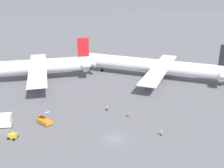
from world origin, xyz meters
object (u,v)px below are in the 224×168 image
Objects in this scene: ground_crew_marshaller_foreground at (129,114)px; pushback_tug at (76,66)px; gse_catering_truck_tall at (0,121)px; airliner_at_gate_left at (33,67)px; ground_crew_ramp_agent_by_cones at (161,133)px; gse_stair_truck_yellow at (44,120)px; ground_crew_wing_walker_right at (107,108)px; airliner_being_pushed at (155,66)px; gse_gpu_cart_small at (13,136)px.

pushback_tug is at bearing 100.49° from ground_crew_marshaller_foreground.
gse_catering_truck_tall is 33.74m from ground_crew_marshaller_foreground.
gse_catering_truck_tall is 3.55× the size of ground_crew_marshaller_foreground.
airliner_at_gate_left is 29.58× the size of ground_crew_ramp_agent_by_cones.
pushback_tug is 50.44m from gse_stair_truck_yellow.
pushback_tug reaches higher than ground_crew_marshaller_foreground.
ground_crew_wing_walker_right is (28.68, 2.88, -0.89)m from gse_catering_truck_tall.
pushback_tug is at bearing 145.25° from airliner_being_pushed.
pushback_tug is at bearing 69.05° from gse_gpu_cart_small.
airliner_at_gate_left reaches higher than gse_stair_truck_yellow.
airliner_being_pushed is 30.65× the size of ground_crew_marshaller_foreground.
gse_stair_truck_yellow reaches higher than pushback_tug.
pushback_tug is 1.27× the size of gse_catering_truck_tall.
gse_gpu_cart_small is at bearing -141.69° from gse_stair_truck_yellow.
gse_catering_truck_tall reaches higher than ground_crew_wing_walker_right.
gse_stair_truck_yellow is 30.44m from ground_crew_ramp_agent_by_cones.
airliner_at_gate_left is 0.93× the size of airliner_being_pushed.
gse_catering_truck_tall is (-7.04, -35.28, -3.80)m from airliner_at_gate_left.
airliner_being_pushed is 10.83× the size of gse_stair_truck_yellow.
airliner_at_gate_left is 29.25× the size of ground_crew_wing_walker_right.
gse_gpu_cart_small is (-49.68, -34.39, -4.10)m from airliner_being_pushed.
pushback_tug is 58.27m from gse_gpu_cart_small.
gse_catering_truck_tall is 7.59m from gse_gpu_cart_small.
ground_crew_wing_walker_right is at bearing -56.26° from airliner_at_gate_left.
gse_stair_truck_yellow reaches higher than gse_catering_truck_tall.
gse_catering_truck_tall is 2.33× the size of gse_gpu_cart_small.
gse_catering_truck_tall is (-53.22, -27.75, -3.14)m from airliner_being_pushed.
ground_crew_wing_walker_right is at bearing 5.74° from gse_catering_truck_tall.
gse_stair_truck_yellow is 9.37m from gse_gpu_cart_small.
airliner_at_gate_left reaches higher than ground_crew_marshaller_foreground.
gse_stair_truck_yellow is at bearing -4.42° from gse_catering_truck_tall.
gse_stair_truck_yellow is (-13.48, -48.61, -0.21)m from pushback_tug.
ground_crew_ramp_agent_by_cones is at bearing -25.00° from gse_stair_truck_yellow.
airliner_at_gate_left is 46.31m from ground_crew_marshaller_foreground.
airliner_being_pushed reaches higher than pushback_tug.
airliner_being_pushed reaches higher than ground_crew_ramp_agent_by_cones.
gse_gpu_cart_small is 1.56× the size of ground_crew_wing_walker_right.
ground_crew_marshaller_foreground is (9.28, -50.10, -0.34)m from pushback_tug.
airliner_being_pushed is 31.78× the size of ground_crew_ramp_agent_by_cones.
ground_crew_wing_walker_right is (-4.98, 5.22, -0.02)m from ground_crew_marshaller_foreground.
gse_gpu_cart_small reaches higher than ground_crew_marshaller_foreground.
ground_crew_marshaller_foreground is 1.03× the size of ground_crew_wing_walker_right.
gse_catering_truck_tall is 3.64× the size of ground_crew_wing_walker_right.
airliner_being_pushed is 60.10m from gse_catering_truck_tall.
gse_gpu_cart_small is (-7.35, -5.81, -0.23)m from gse_stair_truck_yellow.
airliner_at_gate_left is at bearing -144.22° from pushback_tug.
airliner_at_gate_left is 39.23m from ground_crew_wing_walker_right.
ground_crew_wing_walker_right is at bearing -84.52° from pushback_tug.
gse_gpu_cart_small is 1.58× the size of ground_crew_ramp_agent_by_cones.
pushback_tug is 45.09m from ground_crew_wing_walker_right.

